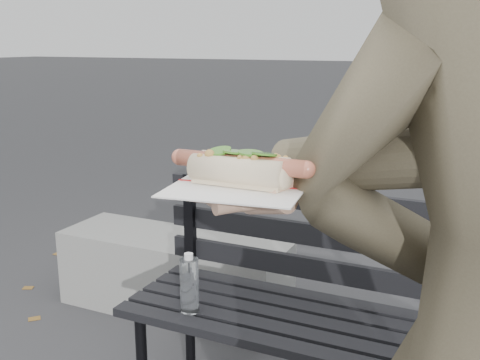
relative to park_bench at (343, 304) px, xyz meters
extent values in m
cylinder|color=black|center=(-0.66, 0.10, -0.30)|extent=(0.04, 0.04, 0.45)
cube|color=black|center=(0.01, -0.25, -0.06)|extent=(1.50, 0.07, 0.03)
cube|color=black|center=(0.01, -0.16, -0.06)|extent=(1.50, 0.07, 0.03)
cube|color=black|center=(0.01, -0.07, -0.06)|extent=(1.50, 0.07, 0.03)
cube|color=black|center=(0.01, 0.02, -0.06)|extent=(1.50, 0.07, 0.03)
cube|color=black|center=(0.01, 0.11, -0.06)|extent=(1.50, 0.07, 0.03)
cube|color=black|center=(-0.66, 0.12, 0.15)|extent=(0.04, 0.03, 0.42)
cube|color=black|center=(0.01, 0.14, 0.05)|extent=(1.50, 0.02, 0.08)
cube|color=black|center=(0.01, 0.14, 0.18)|extent=(1.50, 0.02, 0.08)
cube|color=black|center=(0.01, 0.14, 0.31)|extent=(1.50, 0.02, 0.08)
cylinder|color=white|center=(-0.48, -0.19, 0.05)|extent=(0.06, 0.06, 0.19)
cylinder|color=white|center=(-0.48, -0.19, 0.16)|extent=(0.03, 0.03, 0.02)
cube|color=slate|center=(-1.05, 0.62, -0.32)|extent=(1.20, 0.40, 0.40)
cylinder|color=#494130|center=(0.34, -0.92, 0.70)|extent=(0.51, 0.23, 0.19)
cylinder|color=#D8A384|center=(0.12, -0.98, 0.64)|extent=(0.09, 0.08, 0.07)
ellipsoid|color=#D8A384|center=(0.08, -0.99, 0.63)|extent=(0.10, 0.12, 0.03)
cylinder|color=#D8A384|center=(0.03, -1.02, 0.64)|extent=(0.06, 0.02, 0.02)
cylinder|color=#D8A384|center=(0.03, -1.00, 0.64)|extent=(0.06, 0.02, 0.02)
cylinder|color=#D8A384|center=(0.03, -0.98, 0.64)|extent=(0.06, 0.02, 0.02)
cylinder|color=#D8A384|center=(0.03, -0.96, 0.64)|extent=(0.06, 0.02, 0.02)
cylinder|color=#D8A384|center=(0.09, -1.05, 0.64)|extent=(0.04, 0.05, 0.02)
cube|color=white|center=(0.08, -0.99, 0.65)|extent=(0.21, 0.21, 0.00)
cube|color=#B21E1E|center=(0.08, -0.99, 0.65)|extent=(0.19, 0.03, 0.00)
cylinder|color=#C1644A|center=(0.08, -0.99, 0.68)|extent=(0.20, 0.02, 0.02)
sphere|color=#C1644A|center=(-0.02, -0.99, 0.68)|extent=(0.02, 0.02, 0.02)
sphere|color=#C1644A|center=(0.18, -0.99, 0.68)|extent=(0.03, 0.02, 0.02)
sphere|color=#9E6B2D|center=(0.09, -0.99, 0.69)|extent=(0.01, 0.01, 0.01)
sphere|color=#9E6B2D|center=(0.13, -0.97, 0.69)|extent=(0.01, 0.01, 0.01)
sphere|color=#9E6B2D|center=(0.11, -1.01, 0.70)|extent=(0.01, 0.01, 0.01)
sphere|color=#9E6B2D|center=(0.08, -1.01, 0.69)|extent=(0.01, 0.01, 0.01)
sphere|color=#9E6B2D|center=(0.04, -1.00, 0.69)|extent=(0.01, 0.01, 0.01)
sphere|color=#9E6B2D|center=(0.05, -1.00, 0.69)|extent=(0.01, 0.01, 0.01)
sphere|color=#9E6B2D|center=(0.13, -0.99, 0.69)|extent=(0.01, 0.01, 0.01)
sphere|color=#9E6B2D|center=(0.09, -0.98, 0.69)|extent=(0.01, 0.01, 0.01)
sphere|color=#9E6B2D|center=(0.06, -0.98, 0.69)|extent=(0.01, 0.01, 0.01)
sphere|color=#9E6B2D|center=(0.09, -0.98, 0.69)|extent=(0.01, 0.01, 0.01)
sphere|color=#9E6B2D|center=(0.14, -0.97, 0.69)|extent=(0.01, 0.01, 0.01)
sphere|color=#9E6B2D|center=(0.07, -0.98, 0.70)|extent=(0.01, 0.01, 0.01)
sphere|color=#9E6B2D|center=(0.10, -0.99, 0.69)|extent=(0.01, 0.01, 0.01)
sphere|color=#9E6B2D|center=(0.11, -1.01, 0.70)|extent=(0.01, 0.01, 0.01)
sphere|color=#9E6B2D|center=(0.14, -0.99, 0.69)|extent=(0.01, 0.01, 0.01)
sphere|color=#9E6B2D|center=(0.04, -0.97, 0.69)|extent=(0.01, 0.01, 0.01)
sphere|color=#9E6B2D|center=(0.09, -1.01, 0.70)|extent=(0.01, 0.01, 0.01)
sphere|color=#9E6B2D|center=(0.10, -1.01, 0.69)|extent=(0.01, 0.01, 0.01)
sphere|color=#9E6B2D|center=(0.02, -0.97, 0.69)|extent=(0.01, 0.01, 0.01)
sphere|color=#9E6B2D|center=(0.07, -0.97, 0.69)|extent=(0.01, 0.01, 0.01)
sphere|color=#9E6B2D|center=(0.11, -1.00, 0.69)|extent=(0.01, 0.01, 0.01)
sphere|color=#9E6B2D|center=(0.09, -0.97, 0.69)|extent=(0.01, 0.01, 0.01)
sphere|color=#9E6B2D|center=(0.04, -1.01, 0.70)|extent=(0.01, 0.01, 0.01)
sphere|color=#9E6B2D|center=(0.05, -1.00, 0.69)|extent=(0.01, 0.01, 0.01)
sphere|color=#9E6B2D|center=(0.06, -1.01, 0.69)|extent=(0.01, 0.01, 0.01)
sphere|color=#9E6B2D|center=(0.08, -0.99, 0.69)|extent=(0.01, 0.01, 0.01)
sphere|color=#9E6B2D|center=(0.13, -0.98, 0.69)|extent=(0.01, 0.01, 0.01)
sphere|color=#9E6B2D|center=(0.03, -1.01, 0.69)|extent=(0.01, 0.01, 0.01)
sphere|color=#9E6B2D|center=(0.09, -0.98, 0.70)|extent=(0.01, 0.01, 0.01)
sphere|color=#9E6B2D|center=(0.05, -1.01, 0.69)|extent=(0.01, 0.01, 0.01)
cylinder|color=#448524|center=(0.05, -0.99, 0.70)|extent=(0.04, 0.04, 0.01)
cylinder|color=#448524|center=(0.07, -0.99, 0.70)|extent=(0.04, 0.04, 0.01)
cylinder|color=#448524|center=(0.10, -0.99, 0.70)|extent=(0.04, 0.04, 0.01)
cylinder|color=#448524|center=(0.12, -0.99, 0.70)|extent=(0.04, 0.04, 0.01)
cube|color=brown|center=(-1.95, 0.48, -0.52)|extent=(0.07, 0.06, 0.00)
cube|color=brown|center=(-1.64, 0.21, -0.52)|extent=(0.07, 0.07, 0.00)
cube|color=brown|center=(-1.06, 1.32, -0.52)|extent=(0.05, 0.05, 0.00)
cube|color=brown|center=(-2.18, 0.96, -0.52)|extent=(0.04, 0.06, 0.00)
camera|label=1|loc=(0.42, -1.70, 0.85)|focal=42.00mm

